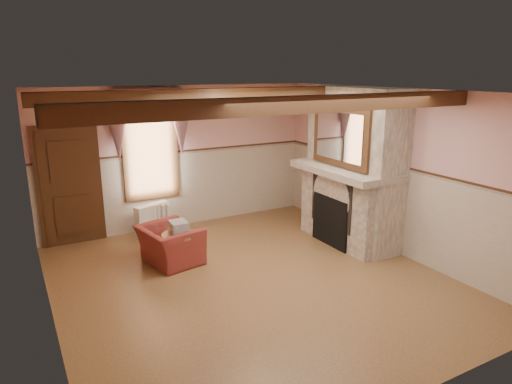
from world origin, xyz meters
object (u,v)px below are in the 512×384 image
bowl (348,164)px  mantel_clock (323,155)px  armchair (170,245)px  oil_lamp (330,155)px  side_table (179,250)px  radiator (152,219)px

bowl → mantel_clock: 0.73m
armchair → mantel_clock: mantel_clock is taller
oil_lamp → bowl: bearing=-90.0°
armchair → side_table: size_ratio=1.75×
bowl → side_table: bearing=171.0°
side_table → armchair: bearing=115.5°
mantel_clock → armchair: bearing=-178.8°
side_table → radiator: (0.05, 1.66, 0.02)m
radiator → bowl: bowl is taller
radiator → mantel_clock: size_ratio=2.92×
side_table → radiator: radiator is taller
radiator → armchair: bearing=-115.1°
side_table → mantel_clock: mantel_clock is taller
armchair → bowl: bowl is taller
radiator → mantel_clock: (2.96, -1.41, 1.22)m
bowl → oil_lamp: bearing=90.0°
bowl → mantel_clock: size_ratio=1.54×
mantel_clock → oil_lamp: 0.22m
armchair → bowl: size_ratio=2.60×
armchair → bowl: 3.38m
armchair → oil_lamp: bearing=-104.0°
side_table → bowl: bowl is taller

